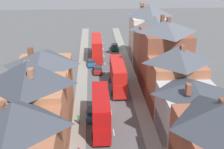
{
  "coord_description": "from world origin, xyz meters",
  "views": [
    {
      "loc": [
        -2.75,
        -14.87,
        24.28
      ],
      "look_at": [
        0.88,
        41.71,
        2.05
      ],
      "focal_mm": 50.0,
      "sensor_mm": 36.0,
      "label": 1
    }
  ],
  "objects_px": {
    "double_decker_bus_lead": "(118,75)",
    "car_parked_right_a": "(92,113)",
    "double_decker_bus_mid_street": "(101,111)",
    "pedestrian_far_left": "(79,118)",
    "car_near_silver": "(92,63)",
    "car_parked_left_a": "(115,47)",
    "double_decker_bus_far_approaching": "(97,48)",
    "car_mid_black": "(98,69)"
  },
  "relations": [
    {
      "from": "double_decker_bus_mid_street",
      "to": "car_parked_right_a",
      "type": "distance_m",
      "value": 3.88
    },
    {
      "from": "car_parked_left_a",
      "to": "car_near_silver",
      "type": "bearing_deg",
      "value": -116.95
    },
    {
      "from": "double_decker_bus_mid_street",
      "to": "double_decker_bus_far_approaching",
      "type": "bearing_deg",
      "value": 90.0
    },
    {
      "from": "car_parked_left_a",
      "to": "car_mid_black",
      "type": "xyz_separation_m",
      "value": [
        -4.9,
        -16.85,
        -0.03
      ]
    },
    {
      "from": "double_decker_bus_lead",
      "to": "car_parked_right_a",
      "type": "bearing_deg",
      "value": -114.41
    },
    {
      "from": "double_decker_bus_lead",
      "to": "car_parked_right_a",
      "type": "xyz_separation_m",
      "value": [
        -4.89,
        -10.78,
        -2.0
      ]
    },
    {
      "from": "double_decker_bus_far_approaching",
      "to": "pedestrian_far_left",
      "type": "relative_size",
      "value": 6.71
    },
    {
      "from": "double_decker_bus_lead",
      "to": "pedestrian_far_left",
      "type": "relative_size",
      "value": 6.71
    },
    {
      "from": "car_parked_left_a",
      "to": "car_parked_right_a",
      "type": "bearing_deg",
      "value": -99.68
    },
    {
      "from": "car_mid_black",
      "to": "double_decker_bus_mid_street",
      "type": "bearing_deg",
      "value": -90.02
    },
    {
      "from": "car_near_silver",
      "to": "car_parked_right_a",
      "type": "distance_m",
      "value": 24.16
    },
    {
      "from": "double_decker_bus_mid_street",
      "to": "double_decker_bus_far_approaching",
      "type": "relative_size",
      "value": 1.0
    },
    {
      "from": "double_decker_bus_mid_street",
      "to": "car_parked_left_a",
      "type": "relative_size",
      "value": 2.59
    },
    {
      "from": "car_mid_black",
      "to": "pedestrian_far_left",
      "type": "bearing_deg",
      "value": -98.79
    },
    {
      "from": "pedestrian_far_left",
      "to": "car_parked_right_a",
      "type": "bearing_deg",
      "value": 43.86
    },
    {
      "from": "double_decker_bus_lead",
      "to": "car_near_silver",
      "type": "height_order",
      "value": "double_decker_bus_lead"
    },
    {
      "from": "double_decker_bus_mid_street",
      "to": "car_parked_left_a",
      "type": "distance_m",
      "value": 39.77
    },
    {
      "from": "double_decker_bus_far_approaching",
      "to": "car_near_silver",
      "type": "height_order",
      "value": "double_decker_bus_far_approaching"
    },
    {
      "from": "double_decker_bus_mid_street",
      "to": "car_parked_right_a",
      "type": "bearing_deg",
      "value": 112.87
    },
    {
      "from": "car_near_silver",
      "to": "car_parked_left_a",
      "type": "distance_m",
      "value": 13.68
    },
    {
      "from": "car_mid_black",
      "to": "pedestrian_far_left",
      "type": "xyz_separation_m",
      "value": [
        -3.31,
        -21.44,
        0.21
      ]
    },
    {
      "from": "car_parked_left_a",
      "to": "car_parked_right_a",
      "type": "relative_size",
      "value": 0.97
    },
    {
      "from": "double_decker_bus_far_approaching",
      "to": "car_mid_black",
      "type": "xyz_separation_m",
      "value": [
        0.01,
        -9.82,
        -2.0
      ]
    },
    {
      "from": "car_parked_right_a",
      "to": "pedestrian_far_left",
      "type": "bearing_deg",
      "value": -136.14
    },
    {
      "from": "car_mid_black",
      "to": "double_decker_bus_far_approaching",
      "type": "bearing_deg",
      "value": 90.05
    },
    {
      "from": "car_near_silver",
      "to": "car_parked_left_a",
      "type": "relative_size",
      "value": 0.92
    },
    {
      "from": "double_decker_bus_lead",
      "to": "car_parked_right_a",
      "type": "distance_m",
      "value": 12.0
    },
    {
      "from": "double_decker_bus_lead",
      "to": "double_decker_bus_mid_street",
      "type": "height_order",
      "value": "same"
    },
    {
      "from": "car_parked_right_a",
      "to": "car_mid_black",
      "type": "xyz_separation_m",
      "value": [
        1.3,
        19.5,
        0.01
      ]
    },
    {
      "from": "pedestrian_far_left",
      "to": "car_parked_left_a",
      "type": "bearing_deg",
      "value": 77.89
    },
    {
      "from": "car_parked_left_a",
      "to": "double_decker_bus_lead",
      "type": "bearing_deg",
      "value": -92.93
    },
    {
      "from": "double_decker_bus_far_approaching",
      "to": "car_parked_right_a",
      "type": "xyz_separation_m",
      "value": [
        -1.29,
        -29.32,
        -2.0
      ]
    },
    {
      "from": "double_decker_bus_mid_street",
      "to": "pedestrian_far_left",
      "type": "bearing_deg",
      "value": 161.21
    },
    {
      "from": "car_near_silver",
      "to": "car_parked_left_a",
      "type": "height_order",
      "value": "car_parked_left_a"
    },
    {
      "from": "double_decker_bus_mid_street",
      "to": "car_near_silver",
      "type": "height_order",
      "value": "double_decker_bus_mid_street"
    },
    {
      "from": "car_near_silver",
      "to": "double_decker_bus_far_approaching",
      "type": "bearing_deg",
      "value": 75.96
    },
    {
      "from": "car_near_silver",
      "to": "car_mid_black",
      "type": "distance_m",
      "value": 4.83
    },
    {
      "from": "double_decker_bus_mid_street",
      "to": "pedestrian_far_left",
      "type": "height_order",
      "value": "double_decker_bus_mid_street"
    },
    {
      "from": "car_near_silver",
      "to": "pedestrian_far_left",
      "type": "relative_size",
      "value": 2.37
    },
    {
      "from": "double_decker_bus_lead",
      "to": "double_decker_bus_mid_street",
      "type": "bearing_deg",
      "value": -104.58
    },
    {
      "from": "double_decker_bus_lead",
      "to": "car_near_silver",
      "type": "relative_size",
      "value": 2.83
    },
    {
      "from": "car_parked_right_a",
      "to": "pedestrian_far_left",
      "type": "xyz_separation_m",
      "value": [
        -2.01,
        -1.94,
        0.22
      ]
    }
  ]
}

